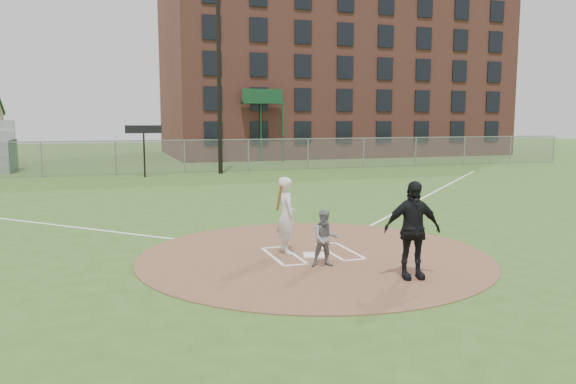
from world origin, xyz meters
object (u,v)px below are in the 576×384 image
object	(u,v)px
catcher	(325,238)
batter_at_plate	(286,215)
home_plate	(314,255)
umpire	(412,230)

from	to	relation	value
catcher	batter_at_plate	bearing A→B (deg)	117.28
home_plate	umpire	distance (m)	2.85
home_plate	batter_at_plate	world-z (taller)	batter_at_plate
batter_at_plate	catcher	bearing A→B (deg)	-73.27
catcher	batter_at_plate	distance (m)	1.54
catcher	home_plate	bearing A→B (deg)	94.66
home_plate	catcher	size ratio (longest dim) A/B	0.39
catcher	batter_at_plate	world-z (taller)	batter_at_plate
catcher	umpire	xyz separation A→B (m)	(1.32, -1.42, 0.37)
umpire	batter_at_plate	size ratio (longest dim) A/B	1.08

